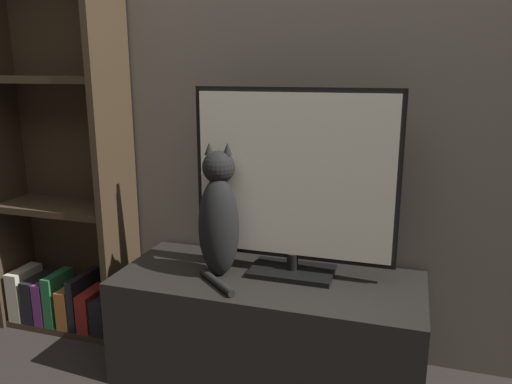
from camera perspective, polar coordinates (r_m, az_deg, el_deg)
The scene contains 5 objects.
wall_back at distance 2.06m, azimuth 3.91°, elevation 16.74°, with size 4.80×0.05×2.60m.
tv_stand at distance 2.03m, azimuth 1.38°, elevation -15.20°, with size 1.17×0.49×0.42m.
tv at distance 1.86m, azimuth 4.37°, elevation 1.03°, with size 0.77×0.19×0.71m.
cat at distance 1.89m, azimuth -4.27°, elevation -2.93°, with size 0.22×0.29×0.51m.
bookshelf at distance 2.43m, azimuth -21.15°, elevation 2.01°, with size 0.62×0.28×1.74m.
Camera 1 is at (0.49, -0.77, 1.20)m, focal length 35.00 mm.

